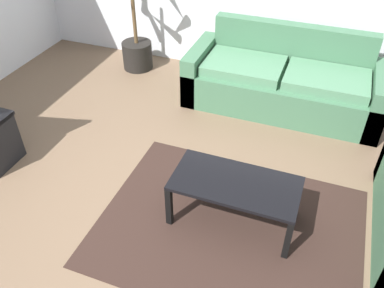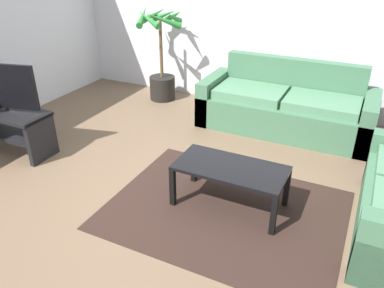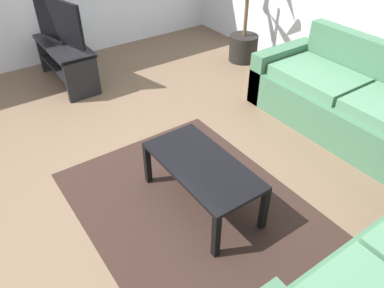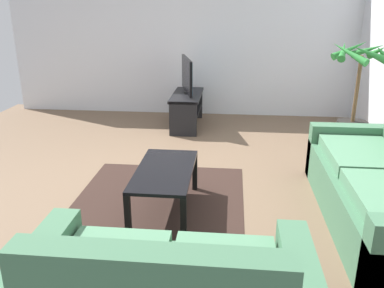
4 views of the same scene
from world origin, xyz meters
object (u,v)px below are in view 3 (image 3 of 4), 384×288
object	(u,v)px
couch_main	(356,107)
potted_palm	(245,22)
tv	(58,20)
tv_stand	(66,58)
coffee_table	(202,169)

from	to	relation	value
couch_main	potted_palm	size ratio (longest dim) A/B	1.56
couch_main	tv	distance (m)	3.58
tv_stand	coffee_table	bearing A→B (deg)	2.29
tv_stand	potted_palm	xyz separation A→B (m)	(0.79, 2.35, 0.23)
couch_main	tv_stand	size ratio (longest dim) A/B	2.06
tv_stand	couch_main	bearing A→B (deg)	36.15
tv_stand	coffee_table	xyz separation A→B (m)	(2.82, 0.11, 0.03)
tv_stand	potted_palm	distance (m)	2.49
tv	tv_stand	bearing A→B (deg)	-75.85
couch_main	coffee_table	world-z (taller)	couch_main
coffee_table	potted_palm	bearing A→B (deg)	132.26
couch_main	tv_stand	world-z (taller)	couch_main
coffee_table	potted_palm	xyz separation A→B (m)	(-2.03, 2.24, 0.20)
tv_stand	coffee_table	world-z (taller)	tv_stand
tv	coffee_table	world-z (taller)	tv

